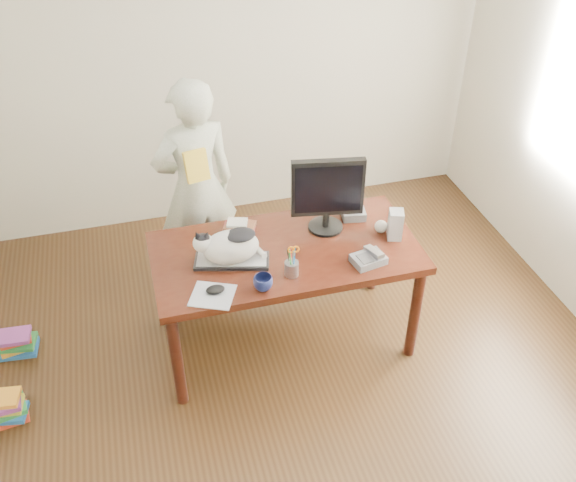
# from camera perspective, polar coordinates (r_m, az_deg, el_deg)

# --- Properties ---
(room) EXTENTS (4.50, 4.50, 4.50)m
(room) POSITION_cam_1_polar(r_m,az_deg,el_deg) (3.03, 2.75, 1.51)
(room) COLOR black
(room) RESTS_ON ground
(desk) EXTENTS (1.60, 0.80, 0.75)m
(desk) POSITION_cam_1_polar(r_m,az_deg,el_deg) (4.00, -0.49, -1.76)
(desk) COLOR black
(desk) RESTS_ON ground
(keyboard) EXTENTS (0.46, 0.27, 0.03)m
(keyboard) POSITION_cam_1_polar(r_m,az_deg,el_deg) (3.76, -5.02, -1.75)
(keyboard) COLOR black
(keyboard) RESTS_ON desk
(cat) EXTENTS (0.43, 0.28, 0.24)m
(cat) POSITION_cam_1_polar(r_m,az_deg,el_deg) (3.69, -5.32, -0.41)
(cat) COLOR silver
(cat) RESTS_ON keyboard
(monitor) EXTENTS (0.44, 0.25, 0.50)m
(monitor) POSITION_cam_1_polar(r_m,az_deg,el_deg) (3.86, 3.53, 4.40)
(monitor) COLOR black
(monitor) RESTS_ON desk
(pen_cup) EXTENTS (0.09, 0.09, 0.20)m
(pen_cup) POSITION_cam_1_polar(r_m,az_deg,el_deg) (3.63, 0.33, -2.32)
(pen_cup) COLOR gray
(pen_cup) RESTS_ON desk
(mousepad) EXTENTS (0.30, 0.29, 0.01)m
(mousepad) POSITION_cam_1_polar(r_m,az_deg,el_deg) (3.55, -6.72, -4.82)
(mousepad) COLOR silver
(mousepad) RESTS_ON desk
(mouse) EXTENTS (0.12, 0.10, 0.04)m
(mouse) POSITION_cam_1_polar(r_m,az_deg,el_deg) (3.55, -6.48, -4.30)
(mouse) COLOR black
(mouse) RESTS_ON mousepad
(coffee_mug) EXTENTS (0.14, 0.14, 0.09)m
(coffee_mug) POSITION_cam_1_polar(r_m,az_deg,el_deg) (3.55, -2.23, -3.74)
(coffee_mug) COLOR #0E1338
(coffee_mug) RESTS_ON desk
(phone) EXTENTS (0.21, 0.19, 0.09)m
(phone) POSITION_cam_1_polar(r_m,az_deg,el_deg) (3.77, 7.21, -1.54)
(phone) COLOR #5C5C61
(phone) RESTS_ON desk
(speaker) EXTENTS (0.11, 0.12, 0.19)m
(speaker) POSITION_cam_1_polar(r_m,az_deg,el_deg) (3.95, 9.53, 1.45)
(speaker) COLOR #9C9C9E
(speaker) RESTS_ON desk
(baseball) EXTENTS (0.08, 0.08, 0.08)m
(baseball) POSITION_cam_1_polar(r_m,az_deg,el_deg) (4.01, 8.26, 1.29)
(baseball) COLOR beige
(baseball) RESTS_ON desk
(book_stack) EXTENTS (0.23, 0.21, 0.07)m
(book_stack) POSITION_cam_1_polar(r_m,az_deg,el_deg) (3.99, -4.36, 1.21)
(book_stack) COLOR #4C1416
(book_stack) RESTS_ON desk
(calculator) EXTENTS (0.18, 0.22, 0.06)m
(calculator) POSITION_cam_1_polar(r_m,az_deg,el_deg) (4.16, 5.76, 2.71)
(calculator) COLOR #5C5C61
(calculator) RESTS_ON desk
(person) EXTENTS (0.64, 0.49, 1.57)m
(person) POSITION_cam_1_polar(r_m,az_deg,el_deg) (4.40, -8.18, 4.70)
(person) COLOR white
(person) RESTS_ON ground
(held_book) EXTENTS (0.16, 0.12, 0.21)m
(held_book) POSITION_cam_1_polar(r_m,az_deg,el_deg) (4.12, -8.14, 6.63)
(held_book) COLOR yellow
(held_book) RESTS_ON person
(book_pile_a) EXTENTS (0.27, 0.22, 0.18)m
(book_pile_a) POSITION_cam_1_polar(r_m,az_deg,el_deg) (4.19, -23.88, -13.45)
(book_pile_a) COLOR red
(book_pile_a) RESTS_ON ground
(book_pile_b) EXTENTS (0.26, 0.20, 0.15)m
(book_pile_b) POSITION_cam_1_polar(r_m,az_deg,el_deg) (4.57, -22.98, -8.33)
(book_pile_b) COLOR #1A58A0
(book_pile_b) RESTS_ON ground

